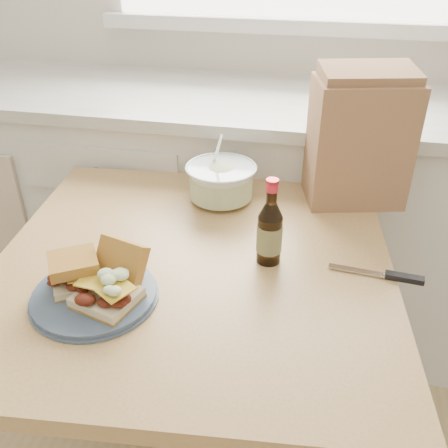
% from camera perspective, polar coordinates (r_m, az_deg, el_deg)
% --- Properties ---
extents(cabinet_run, '(2.50, 0.64, 0.94)m').
position_cam_1_polar(cabinet_run, '(1.95, 4.00, 1.19)').
color(cabinet_run, white).
rests_on(cabinet_run, ground).
extents(dining_table, '(1.01, 1.01, 0.77)m').
position_cam_1_polar(dining_table, '(1.25, -3.39, -8.26)').
color(dining_table, tan).
rests_on(dining_table, ground).
extents(plate, '(0.26, 0.26, 0.02)m').
position_cam_1_polar(plate, '(1.09, -14.58, -7.92)').
color(plate, '#3E4E65').
rests_on(plate, dining_table).
extents(sandwich_left, '(0.13, 0.13, 0.07)m').
position_cam_1_polar(sandwich_left, '(1.10, -16.69, -5.21)').
color(sandwich_left, beige).
rests_on(sandwich_left, plate).
extents(sandwich_right, '(0.14, 0.19, 0.10)m').
position_cam_1_polar(sandwich_right, '(1.05, -12.81, -6.44)').
color(sandwich_right, beige).
rests_on(sandwich_right, plate).
extents(coleslaw_bowl, '(0.20, 0.20, 0.20)m').
position_cam_1_polar(coleslaw_bowl, '(1.40, -0.33, 4.67)').
color(coleslaw_bowl, silver).
rests_on(coleslaw_bowl, dining_table).
extents(beer_bottle, '(0.06, 0.06, 0.21)m').
position_cam_1_polar(beer_bottle, '(1.13, 5.24, -0.88)').
color(beer_bottle, black).
rests_on(beer_bottle, dining_table).
extents(knife, '(0.21, 0.04, 0.01)m').
position_cam_1_polar(knife, '(1.18, 18.66, -5.64)').
color(knife, silver).
rests_on(knife, dining_table).
extents(paper_bag, '(0.29, 0.23, 0.34)m').
position_cam_1_polar(paper_bag, '(1.41, 15.15, 8.98)').
color(paper_bag, '#996B4A').
rests_on(paper_bag, dining_table).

